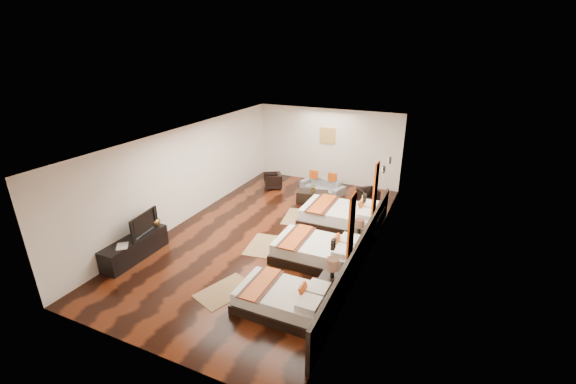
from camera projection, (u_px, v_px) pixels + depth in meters
The scene contains 30 objects.
floor at pixel (271, 233), 10.48m from camera, with size 5.50×9.50×0.01m, color black.
ceiling at pixel (269, 136), 9.44m from camera, with size 5.50×9.50×0.01m, color white.
back_wall at pixel (327, 146), 13.98m from camera, with size 5.50×0.01×2.80m, color silver.
left_wall at pixel (187, 174), 11.01m from camera, with size 0.01×9.50×2.80m, color silver.
right_wall at pixel (373, 204), 8.91m from camera, with size 0.01×9.50×2.80m, color silver.
headboard_panel at pixel (360, 254), 8.60m from camera, with size 0.08×6.60×0.90m, color black.
bed_near at pixel (284, 300), 7.39m from camera, with size 1.86×1.17×0.71m.
bed_mid at pixel (318, 251), 9.05m from camera, with size 2.11×1.33×0.80m.
bed_far at pixel (343, 217), 10.80m from camera, with size 2.33×1.47×0.89m.
nightstand_a at pixel (332, 285), 7.67m from camera, with size 0.49×0.49×0.97m.
nightstand_b at pixel (358, 239), 9.55m from camera, with size 0.44×0.44×0.87m.
jute_mat_near at pixel (225, 291), 8.02m from camera, with size 0.75×1.20×0.01m, color olive.
jute_mat_mid at pixel (263, 245), 9.85m from camera, with size 0.75×1.20×0.01m, color olive.
jute_mat_far at pixel (297, 217), 11.47m from camera, with size 0.75×1.20×0.01m, color olive.
tv_console at pixel (135, 248), 9.20m from camera, with size 0.50×1.80×0.55m, color black.
tv at pixel (141, 224), 9.19m from camera, with size 1.01×0.13×0.58m, color black.
book at pixel (116, 247), 8.66m from camera, with size 0.25×0.34×0.03m, color black.
figurine at pixel (154, 220), 9.65m from camera, with size 0.32×0.32×0.33m, color brown.
sofa at pixel (323, 186), 13.33m from camera, with size 1.63×0.64×0.47m, color slate.
armchair_left at pixel (273, 181), 13.67m from camera, with size 0.61×0.63×0.57m, color black.
armchair_right at pixel (368, 197), 12.29m from camera, with size 0.59×0.61×0.55m, color black.
coffee_table at pixel (312, 197), 12.46m from camera, with size 1.00×0.50×0.40m, color black.
table_plant at pixel (313, 188), 12.35m from camera, with size 0.23×0.20×0.26m, color #305F1F.
orange_panel_a at pixel (351, 225), 7.19m from camera, with size 0.04×0.40×1.30m, color #D86014.
orange_panel_b at pixel (375, 188), 9.06m from camera, with size 0.04×0.40×1.30m, color #D86014.
sconce_near at pixel (333, 244), 6.22m from camera, with size 0.07×0.12×0.18m.
sconce_mid at pixel (364, 198), 8.08m from camera, with size 0.07×0.12×0.18m.
sconce_far at pixel (384, 169), 9.94m from camera, with size 0.07×0.12×0.18m.
sconce_lounge at pixel (390, 160), 10.70m from camera, with size 0.07×0.12×0.18m.
gold_artwork at pixel (328, 136), 13.81m from camera, with size 0.60×0.04×0.60m, color #AD873F.
Camera 1 is at (4.26, -8.28, 4.96)m, focal length 23.19 mm.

